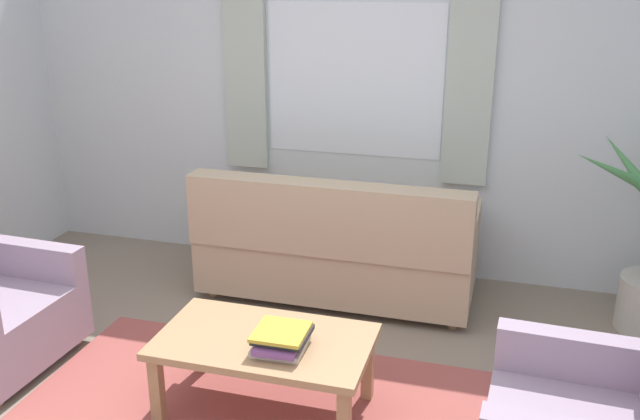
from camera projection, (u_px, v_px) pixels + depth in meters
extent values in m
cube|color=silver|center=(356.00, 100.00, 5.17)|extent=(5.32, 0.12, 2.60)
cube|color=white|center=(354.00, 81.00, 5.07)|extent=(1.30, 0.01, 1.10)
cube|color=#B2BCB2|center=(246.00, 76.00, 5.26)|extent=(0.32, 0.06, 1.40)
cube|color=#B2BCB2|center=(470.00, 86.00, 4.82)|extent=(0.32, 0.06, 1.40)
cube|color=tan|center=(338.00, 260.00, 4.99)|extent=(1.90, 0.80, 0.38)
cube|color=tan|center=(327.00, 218.00, 4.56)|extent=(1.90, 0.20, 0.48)
cube|color=tan|center=(465.00, 232.00, 4.66)|extent=(0.16, 0.80, 0.24)
cube|color=tan|center=(224.00, 208.00, 5.11)|extent=(0.16, 0.80, 0.24)
cylinder|color=#A87F56|center=(461.00, 285.00, 5.11)|extent=(0.06, 0.06, 0.06)
cylinder|color=#A87F56|center=(245.00, 259.00, 5.56)|extent=(0.06, 0.06, 0.06)
cylinder|color=#A87F56|center=(452.00, 323.00, 4.57)|extent=(0.06, 0.06, 0.06)
cylinder|color=#A87F56|center=(213.00, 291.00, 5.01)|extent=(0.06, 0.06, 0.06)
cube|color=#998499|center=(26.00, 258.00, 4.31)|extent=(0.80, 0.15, 0.22)
cylinder|color=#A87F56|center=(77.00, 339.00, 4.37)|extent=(0.05, 0.05, 0.06)
cube|color=#998499|center=(585.00, 357.00, 3.23)|extent=(0.80, 0.16, 0.22)
cube|color=#A87F56|center=(264.00, 342.00, 3.58)|extent=(1.10, 0.64, 0.04)
cube|color=#A87F56|center=(157.00, 391.00, 3.54)|extent=(0.06, 0.06, 0.40)
cube|color=#A87F56|center=(201.00, 341.00, 4.02)|extent=(0.06, 0.06, 0.40)
cube|color=#A87F56|center=(368.00, 367.00, 3.76)|extent=(0.06, 0.06, 0.40)
cube|color=beige|center=(280.00, 346.00, 3.47)|extent=(0.26, 0.26, 0.03)
cube|color=#7F478C|center=(281.00, 341.00, 3.46)|extent=(0.23, 0.31, 0.03)
cube|color=#2D2D33|center=(283.00, 335.00, 3.46)|extent=(0.26, 0.25, 0.03)
cube|color=gold|center=(281.00, 332.00, 3.44)|extent=(0.26, 0.26, 0.02)
cone|color=#47894C|center=(630.00, 167.00, 4.44)|extent=(0.42, 0.42, 0.43)
cone|color=#47894C|center=(621.00, 174.00, 4.25)|extent=(0.59, 0.19, 0.33)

